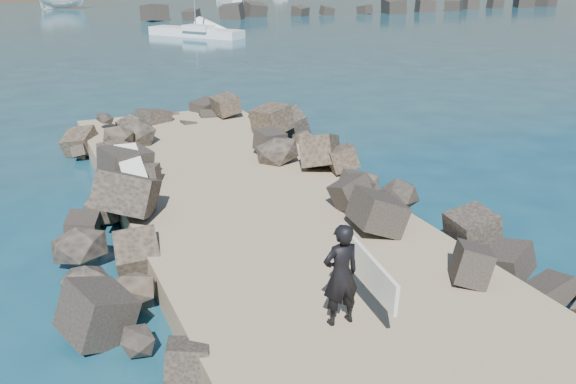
# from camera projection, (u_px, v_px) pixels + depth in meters

# --- Properties ---
(ground) EXTENTS (800.00, 800.00, 0.00)m
(ground) POSITION_uv_depth(u_px,v_px,m) (271.00, 240.00, 14.66)
(ground) COLOR #0F384C
(ground) RESTS_ON ground
(jetty) EXTENTS (6.00, 26.00, 0.60)m
(jetty) POSITION_uv_depth(u_px,v_px,m) (308.00, 264.00, 12.83)
(jetty) COLOR #8C7759
(jetty) RESTS_ON ground
(riprap_left) EXTENTS (2.60, 22.00, 1.00)m
(riprap_left) POSITION_uv_depth(u_px,v_px,m) (158.00, 271.00, 12.11)
(riprap_left) COLOR black
(riprap_left) RESTS_ON ground
(riprap_right) EXTENTS (2.60, 22.00, 1.00)m
(riprap_right) POSITION_uv_depth(u_px,v_px,m) (416.00, 223.00, 14.28)
(riprap_right) COLOR black
(riprap_right) RESTS_ON ground
(breakwater_secondary) EXTENTS (52.00, 4.00, 1.20)m
(breakwater_secondary) POSITION_uv_depth(u_px,v_px,m) (372.00, 7.00, 74.91)
(breakwater_secondary) COLOR black
(breakwater_secondary) RESTS_ON ground
(surfboard_resting) EXTENTS (0.67, 2.32, 0.08)m
(surfboard_resting) POSITION_uv_depth(u_px,v_px,m) (132.00, 170.00, 16.13)
(surfboard_resting) COLOR white
(surfboard_resting) RESTS_ON riprap_left
(surfer_with_board) EXTENTS (0.88, 2.10, 1.69)m
(surfer_with_board) POSITION_uv_depth(u_px,v_px,m) (344.00, 274.00, 9.96)
(surfer_with_board) COLOR black
(surfer_with_board) RESTS_ON jetty
(sailboat_c) EXTENTS (6.56, 7.89, 10.05)m
(sailboat_c) POSITION_uv_depth(u_px,v_px,m) (196.00, 32.00, 52.32)
(sailboat_c) COLOR white
(sailboat_c) RESTS_ON ground
(sailboat_d) EXTENTS (1.53, 6.29, 7.64)m
(sailboat_d) POSITION_uv_depth(u_px,v_px,m) (230.00, 1.00, 90.67)
(sailboat_d) COLOR white
(sailboat_d) RESTS_ON ground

